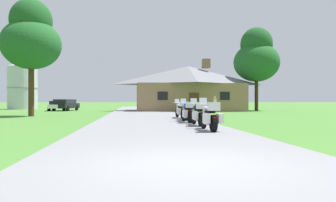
# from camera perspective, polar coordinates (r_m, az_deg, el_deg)

# --- Properties ---
(ground_plane) EXTENTS (500.00, 500.00, 0.00)m
(ground_plane) POSITION_cam_1_polar(r_m,az_deg,el_deg) (25.82, -4.03, -2.68)
(ground_plane) COLOR #42752D
(asphalt_driveway) EXTENTS (6.40, 80.00, 0.06)m
(asphalt_driveway) POSITION_cam_1_polar(r_m,az_deg,el_deg) (23.82, -3.84, -2.84)
(asphalt_driveway) COLOR slate
(asphalt_driveway) RESTS_ON ground
(motorcycle_silver_nearest_to_camera) EXTENTS (0.75, 2.08, 1.30)m
(motorcycle_silver_nearest_to_camera) POSITION_cam_1_polar(r_m,az_deg,el_deg) (12.49, 7.57, -2.82)
(motorcycle_silver_nearest_to_camera) COLOR black
(motorcycle_silver_nearest_to_camera) RESTS_ON asphalt_driveway
(motorcycle_black_second_in_row) EXTENTS (0.73, 2.08, 1.30)m
(motorcycle_black_second_in_row) POSITION_cam_1_polar(r_m,az_deg,el_deg) (15.00, 5.52, -2.34)
(motorcycle_black_second_in_row) COLOR black
(motorcycle_black_second_in_row) RESTS_ON asphalt_driveway
(motorcycle_blue_third_in_row) EXTENTS (0.81, 2.08, 1.30)m
(motorcycle_blue_third_in_row) POSITION_cam_1_polar(r_m,az_deg,el_deg) (17.18, 3.60, -2.03)
(motorcycle_blue_third_in_row) COLOR black
(motorcycle_blue_third_in_row) RESTS_ON asphalt_driveway
(motorcycle_orange_fourth_in_row) EXTENTS (0.66, 2.08, 1.30)m
(motorcycle_orange_fourth_in_row) POSITION_cam_1_polar(r_m,az_deg,el_deg) (19.23, 3.14, -1.78)
(motorcycle_orange_fourth_in_row) COLOR black
(motorcycle_orange_fourth_in_row) RESTS_ON asphalt_driveway
(motorcycle_silver_farthest_in_row) EXTENTS (0.86, 2.08, 1.30)m
(motorcycle_silver_farthest_in_row) POSITION_cam_1_polar(r_m,az_deg,el_deg) (21.40, 2.33, -1.62)
(motorcycle_silver_farthest_in_row) COLOR black
(motorcycle_silver_farthest_in_row) RESTS_ON asphalt_driveway
(stone_lodge) EXTENTS (13.16, 8.06, 6.35)m
(stone_lodge) POSITION_cam_1_polar(r_m,az_deg,el_deg) (38.63, 3.66, 2.39)
(stone_lodge) COLOR #896B4C
(stone_lodge) RESTS_ON ground
(bystander_white_shirt_near_lodge) EXTENTS (0.25, 0.55, 1.67)m
(bystander_white_shirt_near_lodge) POSITION_cam_1_polar(r_m,az_deg,el_deg) (32.96, 8.44, -0.47)
(bystander_white_shirt_near_lodge) COLOR navy
(bystander_white_shirt_near_lodge) RESTS_ON ground
(tree_right_of_lodge) EXTENTS (5.66, 5.66, 10.41)m
(tree_right_of_lodge) POSITION_cam_1_polar(r_m,az_deg,el_deg) (41.35, 15.67, 7.63)
(tree_right_of_lodge) COLOR #422D19
(tree_right_of_lodge) RESTS_ON ground
(tree_left_near) EXTENTS (4.61, 4.61, 9.25)m
(tree_left_near) POSITION_cam_1_polar(r_m,az_deg,el_deg) (27.57, -23.45, 10.44)
(tree_left_near) COLOR #422D19
(tree_left_near) RESTS_ON ground
(metal_silo_distant) EXTENTS (4.20, 4.20, 7.17)m
(metal_silo_distant) POSITION_cam_1_polar(r_m,az_deg,el_deg) (50.69, -24.76, 2.71)
(metal_silo_distant) COLOR #B2B7BC
(metal_silo_distant) RESTS_ON ground
(parked_black_suv_far_left) EXTENTS (2.72, 4.87, 1.40)m
(parked_black_suv_far_left) POSITION_cam_1_polar(r_m,az_deg,el_deg) (40.88, -18.01, -0.59)
(parked_black_suv_far_left) COLOR black
(parked_black_suv_far_left) RESTS_ON ground
(parked_white_sedan_far_left) EXTENTS (2.64, 4.48, 1.20)m
(parked_white_sedan_far_left) POSITION_cam_1_polar(r_m,az_deg,el_deg) (40.95, -19.48, -0.77)
(parked_white_sedan_far_left) COLOR silver
(parked_white_sedan_far_left) RESTS_ON ground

